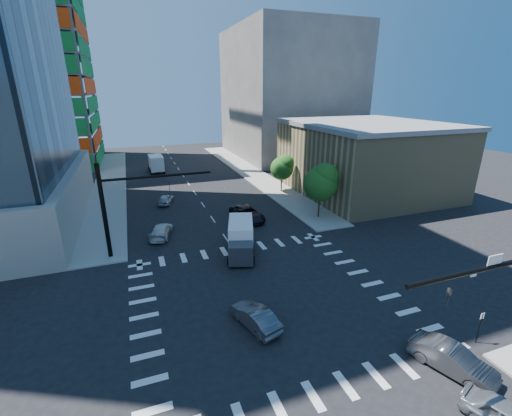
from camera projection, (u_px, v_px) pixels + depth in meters
name	position (u px, v px, depth m)	size (l,w,h in m)	color
ground	(267.00, 299.00, 26.27)	(160.00, 160.00, 0.00)	black
road_markings	(267.00, 299.00, 26.27)	(20.00, 20.00, 0.01)	silver
sidewalk_ne	(250.00, 172.00, 65.75)	(5.00, 60.00, 0.15)	gray
sidewalk_nw	(110.00, 184.00, 57.64)	(5.00, 60.00, 0.15)	gray
construction_building	(10.00, 36.00, 64.13)	(25.16, 34.50, 70.60)	slate
commercial_building	(366.00, 158.00, 52.12)	(20.50, 22.50, 10.60)	#9F8A5C
bg_building_ne	(288.00, 94.00, 79.15)	(24.00, 30.00, 28.00)	#625E58
signal_mast_nw	(120.00, 201.00, 31.40)	(10.20, 0.40, 9.00)	black
tree_south	(322.00, 182.00, 41.14)	(4.16, 4.16, 6.82)	#382316
tree_north	(283.00, 167.00, 52.10)	(3.54, 3.52, 5.78)	#382316
no_parking_sign	(480.00, 324.00, 21.30)	(0.30, 0.06, 2.20)	black
car_nb_right	(452.00, 359.00, 19.37)	(1.62, 4.63, 1.53)	#444549
car_nb_far	(247.00, 214.00, 41.80)	(2.67, 5.80, 1.61)	black
car_sb_near	(161.00, 231.00, 37.08)	(1.94, 4.76, 1.38)	silver
car_sb_mid	(166.00, 199.00, 47.71)	(1.57, 3.90, 1.33)	#A4A7AC
car_sb_cross	(255.00, 317.00, 23.07)	(1.50, 4.29, 1.41)	#525258
box_truck_near	(241.00, 241.00, 32.94)	(4.18, 6.37, 3.09)	black
box_truck_far	(156.00, 164.00, 66.19)	(2.78, 6.24, 3.24)	black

